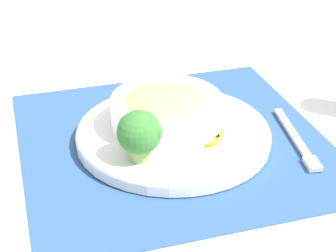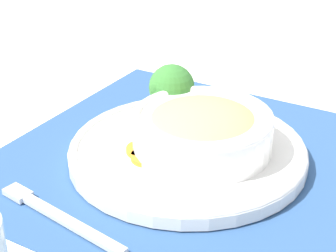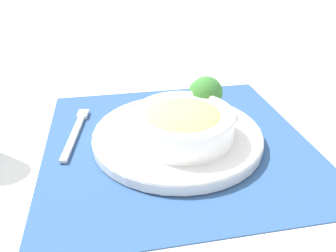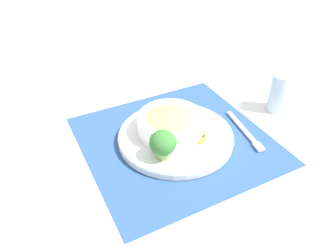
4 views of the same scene
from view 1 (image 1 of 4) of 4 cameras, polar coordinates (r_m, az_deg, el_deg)
The scene contains 8 objects.
ground_plane at distance 0.88m, azimuth 0.54°, elevation -1.59°, with size 4.00×4.00×0.00m, color white.
placemat at distance 0.88m, azimuth 0.54°, elevation -1.48°, with size 0.53×0.52×0.00m.
plate at distance 0.87m, azimuth 0.54°, elevation -0.73°, with size 0.30×0.30×0.02m.
bowl at distance 0.87m, azimuth -0.13°, elevation 1.75°, with size 0.18×0.18×0.06m.
broccoli_floret at distance 0.78m, azimuth -2.90°, elevation -0.73°, with size 0.06×0.06×0.08m.
carrot_slice_near at distance 0.84m, azimuth 3.79°, elevation -1.29°, with size 0.04×0.04×0.01m.
carrot_slice_middle at distance 0.86m, azimuth 4.20°, elevation -0.68°, with size 0.04×0.04×0.01m.
fork at distance 0.88m, azimuth 13.19°, elevation -1.77°, with size 0.02×0.18×0.01m.
Camera 1 is at (0.12, 0.74, 0.46)m, focal length 60.00 mm.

